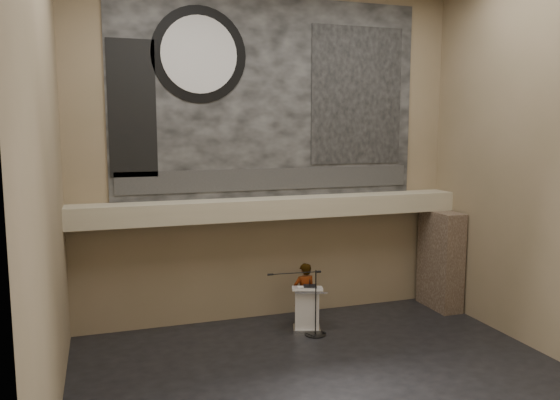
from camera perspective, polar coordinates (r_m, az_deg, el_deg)
name	(u,v)px	position (r m, az deg, el deg)	size (l,w,h in m)	color
floor	(331,380)	(11.42, 5.30, -18.23)	(10.00, 10.00, 0.00)	black
wall_back	(270,156)	(14.05, -1.03, 4.66)	(10.00, 0.02, 8.50)	#7A6B4D
wall_front	(470,189)	(6.86, 19.21, 1.13)	(10.00, 0.02, 8.50)	#7A6B4D
wall_left	(45,173)	(9.47, -23.32, 2.61)	(0.02, 8.00, 8.50)	#7A6B4D
wall_right	(545,161)	(13.15, 26.00, 3.69)	(0.02, 8.00, 8.50)	#7A6B4D
soffit	(275,208)	(13.80, -0.52, -0.82)	(10.00, 0.80, 0.50)	tan
sprinkler_left	(213,222)	(13.41, -6.99, -2.34)	(0.04, 0.04, 0.06)	#B2893D
sprinkler_right	(344,215)	(14.49, 6.72, -1.59)	(0.04, 0.04, 0.06)	#B2893D
banner	(270,98)	(14.03, -1.00, 10.58)	(8.00, 0.05, 5.00)	black
banner_text_strip	(271,179)	(14.03, -0.93, 2.20)	(7.76, 0.02, 0.55)	#2A2A2A
banner_clock_rim	(199,55)	(13.65, -8.44, 14.80)	(2.30, 2.30, 0.02)	black
banner_clock_face	(199,55)	(13.63, -8.43, 14.81)	(1.84, 1.84, 0.02)	silver
banner_building_print	(357,96)	(14.88, 8.06, 10.72)	(2.60, 0.02, 3.60)	black
banner_brick_print	(132,109)	(13.36, -15.19, 9.18)	(1.10, 0.02, 3.20)	black
stone_pier	(440,260)	(15.76, 16.42, -6.00)	(0.60, 1.40, 2.70)	#46362B
lectern	(307,309)	(13.66, 2.82, -11.28)	(0.87, 0.73, 1.14)	silver
binder	(310,286)	(13.50, 3.16, -8.99)	(0.31, 0.25, 0.04)	black
papers	(302,287)	(13.45, 2.31, -9.12)	(0.20, 0.28, 0.01)	silver
speaker_person	(304,294)	(13.97, 2.57, -9.78)	(0.58, 0.38, 1.60)	silver
mic_stand	(314,325)	(13.50, 3.56, -12.92)	(1.42, 0.52, 1.60)	black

